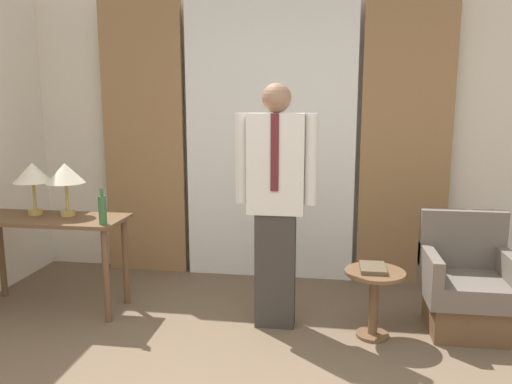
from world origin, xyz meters
The scene contains 12 objects.
wall_back centered at (0.00, 3.05, 1.35)m, with size 10.00×0.06×2.70m.
curtain_sheer_center centered at (0.00, 2.92, 1.29)m, with size 1.56×0.06×2.58m.
curtain_drape_left centered at (-1.21, 2.92, 1.29)m, with size 0.79×0.06×2.58m.
curtain_drape_right centered at (1.21, 2.92, 1.29)m, with size 0.79×0.06×2.58m.
desk centered at (-1.64, 1.89, 0.63)m, with size 1.23×0.48×0.76m.
table_lamp_left centered at (-1.78, 1.96, 1.09)m, with size 0.30×0.30×0.42m.
table_lamp_right centered at (-1.50, 1.96, 1.09)m, with size 0.30×0.30×0.42m.
bottle_near_edge centered at (-1.10, 1.73, 0.87)m, with size 0.06×0.06×0.27m.
person centered at (0.17, 1.84, 0.98)m, with size 0.58×0.21×1.78m.
armchair centered at (1.56, 1.96, 0.32)m, with size 0.62×0.59×0.85m.
side_table centered at (0.89, 1.75, 0.33)m, with size 0.42×0.42×0.49m.
book centered at (0.87, 1.77, 0.50)m, with size 0.18×0.25×0.03m.
Camera 1 is at (0.55, -1.66, 1.65)m, focal length 35.00 mm.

